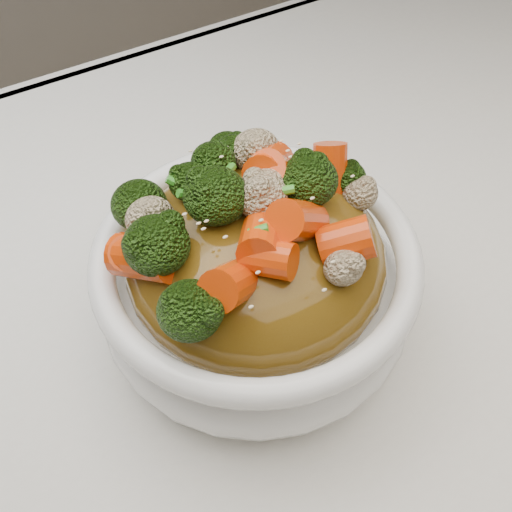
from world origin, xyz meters
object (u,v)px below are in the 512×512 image
dining_table (252,470)px  carrots (256,190)px  bowl (256,286)px  broccoli (256,191)px

dining_table → carrots: (-0.01, -0.02, 0.52)m
dining_table → bowl: 0.42m
dining_table → broccoli: 0.52m
bowl → carrots: bearing=90.0°
carrots → broccoli: size_ratio=1.00×
bowl → broccoli: 0.10m
broccoli → dining_table: bearing=74.2°
carrots → dining_table: bearing=74.2°
dining_table → bowl: bearing=-105.8°
bowl → carrots: size_ratio=1.26×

